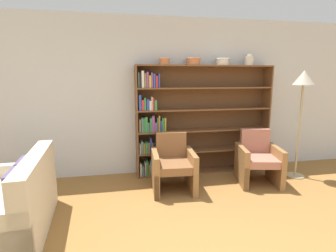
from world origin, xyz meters
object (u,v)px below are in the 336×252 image
at_px(bowl_copper, 164,61).
at_px(armchair_leather, 173,165).
at_px(couch, 9,208).
at_px(armchair_cushioned, 258,159).
at_px(vase_tall, 249,61).
at_px(bowl_olive, 194,61).
at_px(floor_lamp, 303,87).
at_px(bookshelf, 191,122).
at_px(bowl_sage, 222,61).

relative_size(bowl_copper, armchair_leather, 0.23).
height_order(couch, armchair_cushioned, couch).
xyz_separation_m(vase_tall, armchair_leather, (-1.52, -0.65, -1.63)).
height_order(bowl_olive, floor_lamp, bowl_olive).
bearing_deg(vase_tall, couch, -157.37).
height_order(bookshelf, armchair_leather, bookshelf).
height_order(bowl_copper, bowl_sage, bowl_sage).
bearing_deg(bowl_olive, armchair_cushioned, -34.54).
distance_m(bowl_copper, couch, 3.02).
relative_size(bookshelf, bowl_olive, 9.68).
bearing_deg(armchair_cushioned, bookshelf, -22.50).
height_order(armchair_leather, armchair_cushioned, same).
height_order(couch, armchair_leather, couch).
relative_size(bowl_sage, vase_tall, 1.23).
xyz_separation_m(bowl_copper, vase_tall, (1.53, 0.00, 0.02)).
bearing_deg(armchair_leather, bowl_copper, -84.91).
height_order(bookshelf, bowl_copper, bowl_copper).
relative_size(couch, armchair_cushioned, 1.78).
height_order(bowl_sage, floor_lamp, bowl_sage).
bearing_deg(bowl_olive, floor_lamp, -17.67).
relative_size(bowl_copper, armchair_cushioned, 0.23).
distance_m(vase_tall, floor_lamp, 1.01).
height_order(bowl_copper, bowl_olive, bowl_olive).
xyz_separation_m(bookshelf, bowl_olive, (0.02, -0.02, 1.07)).
height_order(vase_tall, armchair_cushioned, vase_tall).
xyz_separation_m(bookshelf, armchair_leather, (-0.48, -0.67, -0.54)).
bearing_deg(bowl_sage, bowl_copper, -180.00).
bearing_deg(couch, bowl_copper, -57.79).
relative_size(bowl_sage, couch, 0.16).
bearing_deg(bookshelf, bowl_olive, -46.61).
bearing_deg(couch, floor_lamp, -81.79).
relative_size(bowl_sage, floor_lamp, 0.13).
bearing_deg(armchair_leather, vase_tall, -152.86).
height_order(couch, floor_lamp, floor_lamp).
bearing_deg(bowl_olive, couch, -149.61).
height_order(bowl_copper, couch, bowl_copper).
xyz_separation_m(vase_tall, floor_lamp, (0.71, -0.55, -0.45)).
bearing_deg(armchair_leather, bookshelf, -121.43).
bearing_deg(couch, armchair_leather, -71.77).
relative_size(bookshelf, couch, 1.59).
xyz_separation_m(bowl_olive, bowl_sage, (0.52, 0.00, 0.00)).
bearing_deg(floor_lamp, armchair_cushioned, -173.08).
bearing_deg(armchair_cushioned, floor_lamp, -160.76).
height_order(bookshelf, floor_lamp, bookshelf).
distance_m(bookshelf, armchair_leather, 0.98).
height_order(vase_tall, armchair_leather, vase_tall).
bearing_deg(bowl_olive, vase_tall, 0.00).
relative_size(bowl_olive, armchair_cushioned, 0.29).
relative_size(bowl_olive, armchair_leather, 0.29).
bearing_deg(floor_lamp, bowl_copper, 166.14).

